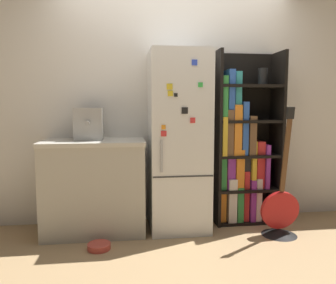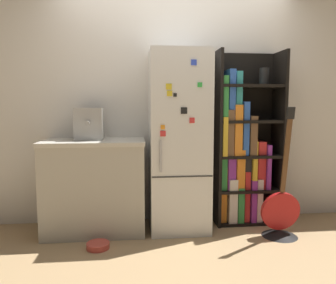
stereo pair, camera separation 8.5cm
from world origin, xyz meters
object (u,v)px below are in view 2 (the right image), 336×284
at_px(guitar, 280,219).
at_px(refrigerator, 178,142).
at_px(bookshelf, 241,151).
at_px(pet_bowl, 98,245).
at_px(espresso_machine, 90,124).

bearing_deg(guitar, refrigerator, 160.61).
relative_size(bookshelf, pet_bowl, 8.95).
bearing_deg(espresso_machine, bookshelf, 2.78).
height_order(bookshelf, pet_bowl, bookshelf).
distance_m(refrigerator, pet_bowl, 1.25).
xyz_separation_m(refrigerator, bookshelf, (0.71, 0.13, -0.12)).
relative_size(espresso_machine, guitar, 0.27).
relative_size(refrigerator, pet_bowl, 8.79).
xyz_separation_m(espresso_machine, guitar, (1.85, -0.39, -0.91)).
xyz_separation_m(espresso_machine, pet_bowl, (0.11, -0.49, -1.06)).
distance_m(bookshelf, guitar, 0.80).
bearing_deg(refrigerator, pet_bowl, -150.96).
bearing_deg(pet_bowl, refrigerator, 29.04).
xyz_separation_m(guitar, pet_bowl, (-1.74, -0.10, -0.15)).
bearing_deg(refrigerator, espresso_machine, 176.73).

